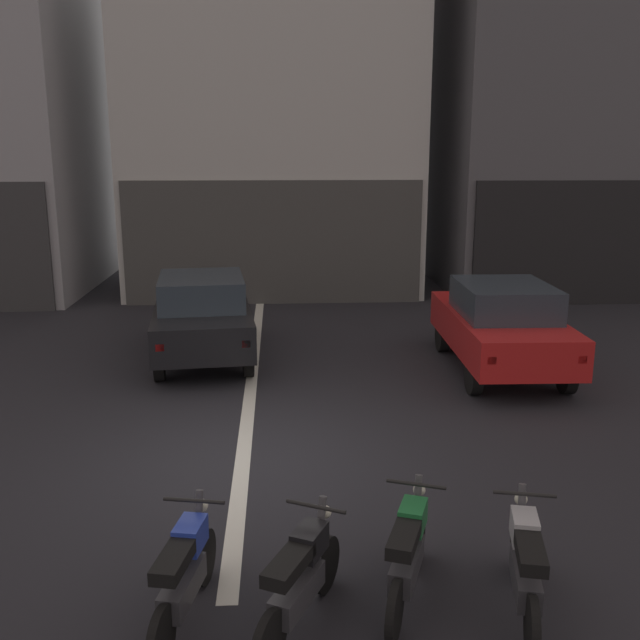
{
  "coord_description": "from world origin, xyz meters",
  "views": [
    {
      "loc": [
        0.5,
        -8.57,
        3.93
      ],
      "look_at": [
        1.13,
        2.0,
        1.4
      ],
      "focal_mm": 39.85,
      "sensor_mm": 36.0,
      "label": 1
    }
  ],
  "objects_px": {
    "motorcycle_blue_row_leftmost": "(184,573)",
    "motorcycle_green_row_centre": "(408,552)",
    "car_silver_down_street": "(299,252)",
    "car_black_crossing_near": "(202,314)",
    "car_red_parked_kerbside": "(501,324)",
    "motorcycle_black_row_left_mid": "(300,579)",
    "motorcycle_silver_row_right_mid": "(525,565)"
  },
  "relations": [
    {
      "from": "motorcycle_green_row_centre",
      "to": "motorcycle_silver_row_right_mid",
      "type": "relative_size",
      "value": 0.97
    },
    {
      "from": "motorcycle_black_row_left_mid",
      "to": "car_silver_down_street",
      "type": "bearing_deg",
      "value": 88.31
    },
    {
      "from": "car_silver_down_street",
      "to": "car_red_parked_kerbside",
      "type": "bearing_deg",
      "value": -70.74
    },
    {
      "from": "car_red_parked_kerbside",
      "to": "motorcycle_silver_row_right_mid",
      "type": "xyz_separation_m",
      "value": [
        -1.91,
        -6.89,
        -0.43
      ]
    },
    {
      "from": "car_red_parked_kerbside",
      "to": "car_black_crossing_near",
      "type": "bearing_deg",
      "value": 168.45
    },
    {
      "from": "car_black_crossing_near",
      "to": "car_silver_down_street",
      "type": "xyz_separation_m",
      "value": [
        2.1,
        8.52,
        0.0
      ]
    },
    {
      "from": "motorcycle_green_row_centre",
      "to": "motorcycle_silver_row_right_mid",
      "type": "distance_m",
      "value": 1.0
    },
    {
      "from": "motorcycle_green_row_centre",
      "to": "car_silver_down_street",
      "type": "bearing_deg",
      "value": 91.69
    },
    {
      "from": "car_red_parked_kerbside",
      "to": "motorcycle_silver_row_right_mid",
      "type": "distance_m",
      "value": 7.16
    },
    {
      "from": "car_silver_down_street",
      "to": "motorcycle_green_row_centre",
      "type": "height_order",
      "value": "car_silver_down_street"
    },
    {
      "from": "motorcycle_black_row_left_mid",
      "to": "motorcycle_green_row_centre",
      "type": "height_order",
      "value": "same"
    },
    {
      "from": "car_silver_down_street",
      "to": "motorcycle_blue_row_leftmost",
      "type": "distance_m",
      "value": 16.54
    },
    {
      "from": "car_red_parked_kerbside",
      "to": "car_silver_down_street",
      "type": "xyz_separation_m",
      "value": [
        -3.37,
        9.63,
        0.0
      ]
    },
    {
      "from": "car_red_parked_kerbside",
      "to": "motorcycle_green_row_centre",
      "type": "relative_size",
      "value": 2.61
    },
    {
      "from": "car_black_crossing_near",
      "to": "motorcycle_blue_row_leftmost",
      "type": "bearing_deg",
      "value": -85.41
    },
    {
      "from": "car_red_parked_kerbside",
      "to": "motorcycle_black_row_left_mid",
      "type": "relative_size",
      "value": 2.71
    },
    {
      "from": "motorcycle_blue_row_leftmost",
      "to": "motorcycle_green_row_centre",
      "type": "height_order",
      "value": "same"
    },
    {
      "from": "car_red_parked_kerbside",
      "to": "motorcycle_green_row_centre",
      "type": "distance_m",
      "value": 7.24
    },
    {
      "from": "car_red_parked_kerbside",
      "to": "motorcycle_green_row_centre",
      "type": "xyz_separation_m",
      "value": [
        -2.88,
        -6.63,
        -0.43
      ]
    },
    {
      "from": "car_red_parked_kerbside",
      "to": "motorcycle_blue_row_leftmost",
      "type": "bearing_deg",
      "value": -125.26
    },
    {
      "from": "car_red_parked_kerbside",
      "to": "car_silver_down_street",
      "type": "distance_m",
      "value": 10.2
    },
    {
      "from": "car_black_crossing_near",
      "to": "motorcycle_blue_row_leftmost",
      "type": "xyz_separation_m",
      "value": [
        0.64,
        -7.95,
        -0.43
      ]
    },
    {
      "from": "car_black_crossing_near",
      "to": "car_red_parked_kerbside",
      "type": "relative_size",
      "value": 1.03
    },
    {
      "from": "car_black_crossing_near",
      "to": "motorcycle_green_row_centre",
      "type": "bearing_deg",
      "value": -71.54
    },
    {
      "from": "car_red_parked_kerbside",
      "to": "motorcycle_blue_row_leftmost",
      "type": "relative_size",
      "value": 2.51
    },
    {
      "from": "motorcycle_black_row_left_mid",
      "to": "motorcycle_green_row_centre",
      "type": "xyz_separation_m",
      "value": [
        0.97,
        0.35,
        0.0
      ]
    },
    {
      "from": "car_red_parked_kerbside",
      "to": "motorcycle_blue_row_leftmost",
      "type": "distance_m",
      "value": 8.38
    },
    {
      "from": "car_black_crossing_near",
      "to": "motorcycle_green_row_centre",
      "type": "height_order",
      "value": "car_black_crossing_near"
    },
    {
      "from": "car_black_crossing_near",
      "to": "car_silver_down_street",
      "type": "bearing_deg",
      "value": 76.12
    },
    {
      "from": "car_black_crossing_near",
      "to": "motorcycle_silver_row_right_mid",
      "type": "xyz_separation_m",
      "value": [
        3.56,
        -8.0,
        -0.43
      ]
    },
    {
      "from": "motorcycle_blue_row_leftmost",
      "to": "motorcycle_black_row_left_mid",
      "type": "height_order",
      "value": "same"
    },
    {
      "from": "car_red_parked_kerbside",
      "to": "motorcycle_silver_row_right_mid",
      "type": "height_order",
      "value": "car_red_parked_kerbside"
    }
  ]
}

